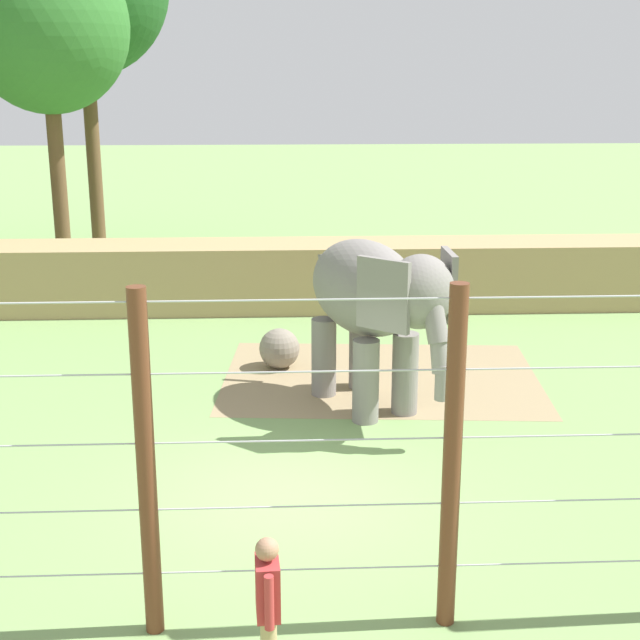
{
  "coord_description": "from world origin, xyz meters",
  "views": [
    {
      "loc": [
        -0.15,
        -11.49,
        5.79
      ],
      "look_at": [
        0.58,
        4.07,
        1.4
      ],
      "focal_mm": 50.22,
      "sensor_mm": 36.0,
      "label": 1
    }
  ],
  "objects": [
    {
      "name": "ground_plane",
      "position": [
        0.0,
        0.0,
        0.0
      ],
      "size": [
        120.0,
        120.0,
        0.0
      ],
      "primitive_type": "plane",
      "color": "#759956"
    },
    {
      "name": "dirt_patch",
      "position": [
        1.81,
        4.85,
        0.0
      ],
      "size": [
        6.38,
        4.8,
        0.01
      ],
      "primitive_type": "cube",
      "rotation": [
        0.0,
        0.0,
        -0.08
      ],
      "color": "#937F5B",
      "rests_on": "ground"
    },
    {
      "name": "embankment_wall",
      "position": [
        0.0,
        10.23,
        0.82
      ],
      "size": [
        36.0,
        1.8,
        1.64
      ],
      "primitive_type": "cube",
      "color": "tan",
      "rests_on": "ground"
    },
    {
      "name": "elephant",
      "position": [
        1.46,
        3.21,
        2.0
      ],
      "size": [
        2.69,
        3.76,
        3.02
      ],
      "color": "gray",
      "rests_on": "ground"
    },
    {
      "name": "enrichment_ball",
      "position": [
        -0.16,
        5.54,
        0.4
      ],
      "size": [
        0.81,
        0.81,
        0.81
      ],
      "primitive_type": "sphere",
      "color": "gray",
      "rests_on": "ground"
    },
    {
      "name": "cable_fence",
      "position": [
        0.02,
        -3.1,
        1.9
      ],
      "size": [
        10.18,
        0.2,
        3.78
      ],
      "color": "brown",
      "rests_on": "ground"
    },
    {
      "name": "zookeeper",
      "position": [
        -0.29,
        -4.19,
        0.93
      ],
      "size": [
        0.24,
        0.58,
        1.67
      ],
      "color": "tan",
      "rests_on": "ground"
    },
    {
      "name": "tree_left_of_centre",
      "position": [
        -6.43,
        14.57,
        6.87
      ],
      "size": [
        4.52,
        4.52,
        9.28
      ],
      "color": "brown",
      "rests_on": "ground"
    }
  ]
}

